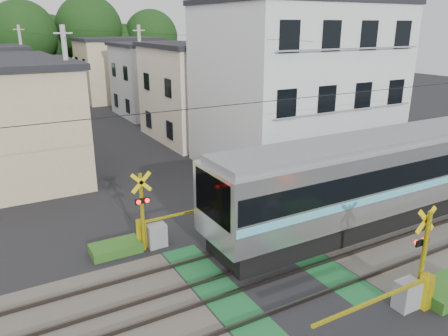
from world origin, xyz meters
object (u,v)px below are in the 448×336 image
pedestrian (70,105)px  apartment_block (296,86)px  crossing_signal_near (411,287)px  crossing_signal_far (154,229)px

pedestrian → apartment_block: bearing=132.0°
apartment_block → crossing_signal_near: bearing=-114.2°
crossing_signal_near → apartment_block: size_ratio=0.46×
crossing_signal_near → pedestrian: crossing_signal_near is taller
crossing_signal_far → pedestrian: (2.56, 28.64, 0.05)m
crossing_signal_near → pedestrian: bearing=94.2°
apartment_block → pedestrian: 24.65m
apartment_block → crossing_signal_far: bearing=-152.2°
crossing_signal_far → apartment_block: bearing=27.8°
apartment_block → pedestrian: bearing=110.5°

